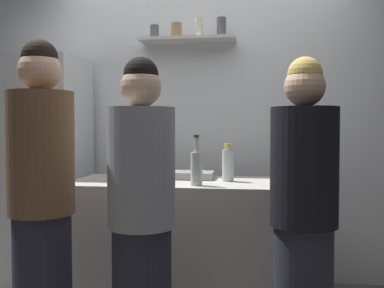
# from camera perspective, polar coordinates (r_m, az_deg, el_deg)

# --- Properties ---
(back_wall_assembly) EXTENTS (4.80, 0.32, 2.60)m
(back_wall_assembly) POSITION_cam_1_polar(r_m,az_deg,el_deg) (3.60, 1.91, 2.89)
(back_wall_assembly) COLOR white
(back_wall_assembly) RESTS_ON ground
(refrigerator) EXTENTS (0.68, 0.61, 1.80)m
(refrigerator) POSITION_cam_1_polar(r_m,az_deg,el_deg) (3.61, -19.60, -3.68)
(refrigerator) COLOR silver
(refrigerator) RESTS_ON ground
(counter) EXTENTS (1.63, 0.68, 0.90)m
(counter) POSITION_cam_1_polar(r_m,az_deg,el_deg) (2.98, 0.00, -13.56)
(counter) COLOR #B7B2A8
(counter) RESTS_ON ground
(baking_pan) EXTENTS (0.34, 0.24, 0.05)m
(baking_pan) POSITION_cam_1_polar(r_m,az_deg,el_deg) (3.03, -0.34, -4.16)
(baking_pan) COLOR gray
(baking_pan) RESTS_ON counter
(utensil_holder) EXTENTS (0.11, 0.11, 0.22)m
(utensil_holder) POSITION_cam_1_polar(r_m,az_deg,el_deg) (3.25, -9.68, -3.24)
(utensil_holder) COLOR #B2B2B7
(utensil_holder) RESTS_ON counter
(wine_bottle_pale_glass) EXTENTS (0.07, 0.07, 0.32)m
(wine_bottle_pale_glass) POSITION_cam_1_polar(r_m,az_deg,el_deg) (2.66, 0.60, -3.06)
(wine_bottle_pale_glass) COLOR #B2BFB2
(wine_bottle_pale_glass) RESTS_ON counter
(wine_bottle_dark_glass) EXTENTS (0.07, 0.07, 0.29)m
(wine_bottle_dark_glass) POSITION_cam_1_polar(r_m,az_deg,el_deg) (2.90, -10.45, -2.81)
(wine_bottle_dark_glass) COLOR black
(wine_bottle_dark_glass) RESTS_ON counter
(water_bottle_plastic) EXTENTS (0.08, 0.08, 0.25)m
(water_bottle_plastic) POSITION_cam_1_polar(r_m,az_deg,el_deg) (2.88, 4.81, -2.71)
(water_bottle_plastic) COLOR silver
(water_bottle_plastic) RESTS_ON counter
(person_grey_hoodie) EXTENTS (0.34, 0.34, 1.61)m
(person_grey_hoodie) POSITION_cam_1_polar(r_m,az_deg,el_deg) (2.20, -6.73, -10.03)
(person_grey_hoodie) COLOR #262633
(person_grey_hoodie) RESTS_ON ground
(person_blonde) EXTENTS (0.34, 0.34, 1.61)m
(person_blonde) POSITION_cam_1_polar(r_m,az_deg,el_deg) (2.28, 14.65, -9.63)
(person_blonde) COLOR #262633
(person_blonde) RESTS_ON ground
(person_brown_jacket) EXTENTS (0.34, 0.34, 1.71)m
(person_brown_jacket) POSITION_cam_1_polar(r_m,az_deg,el_deg) (2.39, -19.41, -7.72)
(person_brown_jacket) COLOR #262633
(person_brown_jacket) RESTS_ON ground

